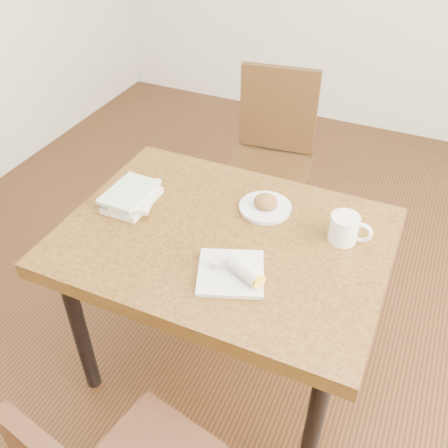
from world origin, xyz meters
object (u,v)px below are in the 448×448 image
at_px(coffee_mug, 345,228).
at_px(plate_burrito, 235,272).
at_px(book_stack, 133,196).
at_px(chair_far, 272,150).
at_px(table, 224,253).
at_px(plate_scone, 265,205).

xyz_separation_m(coffee_mug, plate_burrito, (-0.28, -0.32, -0.03)).
distance_m(coffee_mug, book_stack, 0.80).
distance_m(chair_far, plate_burrito, 1.18).
xyz_separation_m(chair_far, plate_burrito, (0.27, -1.12, 0.22)).
relative_size(coffee_mug, book_stack, 0.60).
distance_m(table, book_stack, 0.41).
distance_m(table, chair_far, 0.97).
bearing_deg(book_stack, plate_burrito, -22.03).
relative_size(plate_scone, book_stack, 0.80).
bearing_deg(book_stack, chair_far, 74.91).
height_order(chair_far, book_stack, chair_far).
height_order(table, plate_scone, plate_scone).
height_order(chair_far, plate_scone, chair_far).
bearing_deg(chair_far, table, -81.00).
bearing_deg(table, plate_scone, 67.85).
xyz_separation_m(coffee_mug, book_stack, (-0.79, -0.11, -0.02)).
bearing_deg(plate_scone, table, -112.15).
xyz_separation_m(table, coffee_mug, (0.39, 0.15, 0.14)).
bearing_deg(chair_far, plate_scone, -72.86).
distance_m(chair_far, book_stack, 0.98).
bearing_deg(plate_burrito, coffee_mug, 49.52).
height_order(plate_scone, book_stack, plate_scone).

